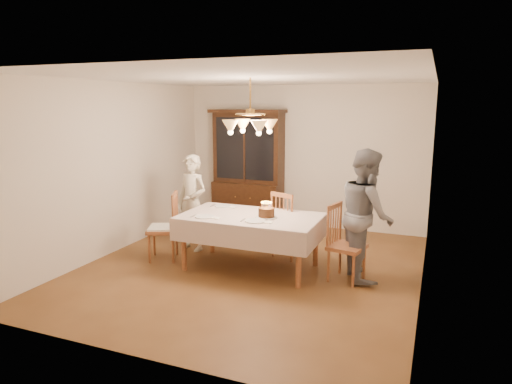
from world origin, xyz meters
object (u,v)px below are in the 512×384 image
at_px(dining_table, 251,221).
at_px(birthday_cake, 266,213).
at_px(chair_far_side, 289,228).
at_px(elderly_woman, 192,203).
at_px(china_hutch, 248,169).

height_order(dining_table, birthday_cake, birthday_cake).
bearing_deg(chair_far_side, birthday_cake, -98.58).
distance_m(elderly_woman, birthday_cake, 1.49).
height_order(china_hutch, birthday_cake, china_hutch).
xyz_separation_m(dining_table, elderly_woman, (-1.17, 0.44, 0.07)).
height_order(chair_far_side, elderly_woman, elderly_woman).
bearing_deg(chair_far_side, china_hutch, 129.88).
relative_size(dining_table, elderly_woman, 1.26).
height_order(elderly_woman, birthday_cake, elderly_woman).
distance_m(china_hutch, birthday_cake, 2.60).
height_order(dining_table, elderly_woman, elderly_woman).
relative_size(chair_far_side, elderly_woman, 0.67).
bearing_deg(china_hutch, dining_table, -66.43).
xyz_separation_m(elderly_woman, birthday_cake, (1.41, -0.47, 0.07)).
xyz_separation_m(chair_far_side, birthday_cake, (-0.10, -0.69, 0.38)).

